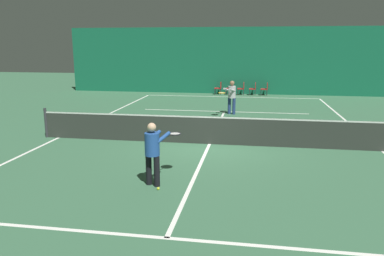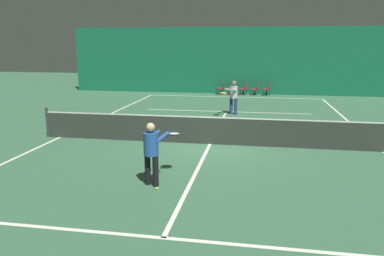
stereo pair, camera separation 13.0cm
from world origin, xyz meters
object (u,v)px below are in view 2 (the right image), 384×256
player_near (152,149)px  courtside_chair_1 (233,88)px  tennis_net (210,129)px  courtside_chair_2 (245,88)px  tennis_ball (157,188)px  courtside_chair_4 (268,88)px  courtside_chair_3 (256,88)px  player_far (233,95)px  courtside_chair_0 (222,87)px

player_near → courtside_chair_1: size_ratio=1.82×
player_near → courtside_chair_1: (0.75, 16.98, -0.41)m
tennis_net → courtside_chair_2: 13.04m
courtside_chair_1 → courtside_chair_2: 0.77m
tennis_ball → courtside_chair_1: bearing=88.1°
player_near → courtside_chair_4: 17.26m
tennis_ball → courtside_chair_3: bearing=83.0°
player_far → courtside_chair_1: (-0.49, 7.29, -0.45)m
player_near → courtside_chair_0: bearing=22.2°
courtside_chair_2 → tennis_ball: (-1.34, -17.29, -0.45)m
tennis_net → courtside_chair_0: 13.05m
courtside_chair_0 → courtside_chair_4: same height
courtside_chair_2 → courtside_chair_3: 0.77m
courtside_chair_4 → courtside_chair_2: bearing=-90.0°
courtside_chair_0 → courtside_chair_3: 2.30m
courtside_chair_2 → courtside_chair_4: 1.54m
player_near → courtside_chair_2: size_ratio=1.82×
tennis_net → player_far: bearing=86.3°
tennis_net → courtside_chair_0: (-0.89, 13.02, -0.03)m
courtside_chair_0 → courtside_chair_4: 3.07m
tennis_net → courtside_chair_3: (1.42, 13.02, -0.03)m
player_near → courtside_chair_2: player_near is taller
player_far → tennis_net: bearing=21.2°
tennis_net → player_near: player_near is taller
player_far → player_near: bearing=17.6°
courtside_chair_1 → courtside_chair_2: (0.77, 0.00, 0.00)m
player_far → tennis_ball: 10.09m
tennis_net → courtside_chair_0: bearing=93.9°
courtside_chair_2 → courtside_chair_4: same height
tennis_net → courtside_chair_4: 13.20m
player_far → courtside_chair_4: bearing=-169.0°
courtside_chair_2 → courtside_chair_4: (1.54, 0.00, 0.00)m
tennis_net → player_far: player_far is taller
courtside_chair_0 → courtside_chair_3: (2.30, 0.00, 0.00)m
tennis_net → courtside_chair_0: tennis_net is taller
courtside_chair_1 → tennis_ball: 17.31m
courtside_chair_1 → tennis_net: bearing=0.5°
courtside_chair_0 → courtside_chair_1: (0.77, 0.00, 0.00)m
tennis_net → tennis_ball: tennis_net is taller
courtside_chair_2 → courtside_chair_3: same height
tennis_net → courtside_chair_4: tennis_net is taller
courtside_chair_1 → tennis_ball: (-0.58, -17.29, -0.45)m
courtside_chair_4 → tennis_ball: (-2.88, -17.29, -0.45)m
tennis_net → player_near: bearing=-102.4°
courtside_chair_1 → courtside_chair_4: bearing=90.0°
tennis_ball → courtside_chair_2: bearing=85.6°
player_far → courtside_chair_3: (1.04, 7.29, -0.45)m
tennis_net → player_far: (0.37, 5.73, 0.43)m
courtside_chair_2 → player_far: bearing=-2.2°
player_near → courtside_chair_0: player_near is taller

